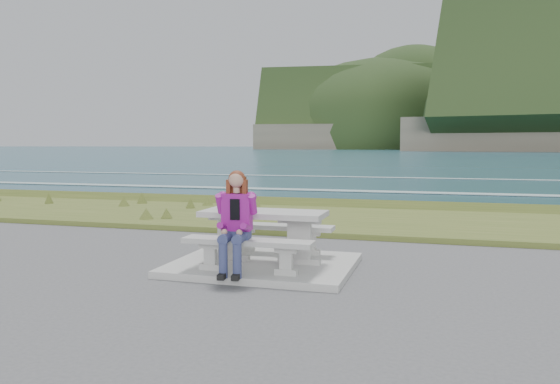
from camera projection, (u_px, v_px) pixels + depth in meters
The scene contains 8 objects.
concrete_slab at pixel (264, 265), 8.01m from camera, with size 2.60×2.10×0.10m, color #AFAEA9.
picnic_table at pixel (264, 222), 7.96m from camera, with size 1.80×0.75×0.75m.
bench_landward at pixel (247, 247), 7.31m from camera, with size 1.80×0.35×0.45m.
bench_seaward at pixel (277, 231), 8.65m from camera, with size 1.80×0.35×0.45m.
grass_verge at pixel (330, 222), 12.80m from camera, with size 160.00×4.50×0.22m, color #425921.
shore_drop at pixel (349, 208), 15.57m from camera, with size 160.00×0.80×2.20m, color #635A4A.
ocean at pixel (395, 205), 32.15m from camera, with size 1600.00×1600.00×0.09m.
seated_woman at pixel (235, 236), 7.21m from camera, with size 0.45×0.71×1.37m.
Camera 1 is at (2.45, -7.50, 1.82)m, focal length 35.00 mm.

